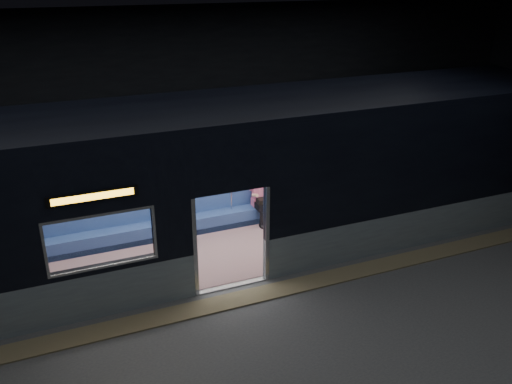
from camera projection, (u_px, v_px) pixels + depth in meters
station_floor at (252, 315)px, 9.94m from camera, size 24.00×14.00×0.01m
station_envelope at (252, 121)px, 8.52m from camera, size 24.00×14.00×5.00m
tactile_strip at (241, 299)px, 10.40m from camera, size 22.80×0.50×0.03m
metro_car at (206, 176)px, 11.39m from camera, size 18.00×3.04×3.35m
passenger at (260, 193)px, 13.25m from camera, size 0.39×0.67×1.34m
handbag at (262, 201)px, 13.10m from camera, size 0.26×0.23×0.13m
transit_map at (323, 153)px, 13.92m from camera, size 1.01×0.03×0.65m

